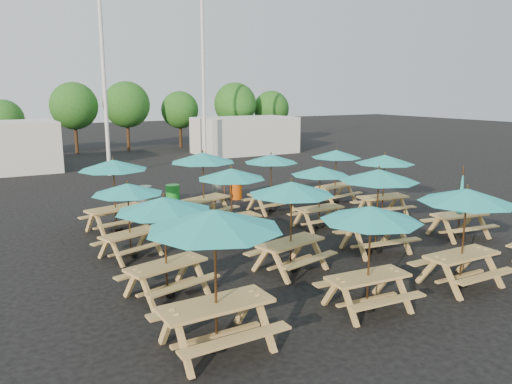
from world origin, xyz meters
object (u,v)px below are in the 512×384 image
picnic_unit_7 (203,161)px  picnic_unit_10 (320,174)px  picnic_unit_15 (336,157)px  waste_bin_2 (218,191)px  picnic_unit_1 (164,210)px  picnic_unit_11 (271,162)px  picnic_unit_2 (128,193)px  picnic_unit_8 (467,201)px  picnic_unit_5 (291,193)px  waste_bin_0 (145,197)px  waste_bin_1 (173,196)px  picnic_unit_4 (371,219)px  picnic_unit_14 (385,163)px  picnic_unit_0 (215,227)px  picnic_unit_3 (113,169)px  waste_bin_3 (236,189)px  picnic_unit_13 (460,208)px  picnic_unit_6 (231,178)px  picnic_unit_9 (379,180)px

picnic_unit_7 → picnic_unit_10: size_ratio=1.37×
picnic_unit_15 → picnic_unit_7: bearing=170.0°
waste_bin_2 → picnic_unit_1: bearing=-122.1°
picnic_unit_11 → picnic_unit_2: bearing=-163.5°
picnic_unit_7 → picnic_unit_15: (5.82, 0.02, -0.23)m
picnic_unit_7 → picnic_unit_8: picnic_unit_7 is taller
picnic_unit_5 → picnic_unit_8: picnic_unit_8 is taller
picnic_unit_10 → waste_bin_0: picnic_unit_10 is taller
picnic_unit_2 → waste_bin_1: bearing=39.6°
picnic_unit_4 → picnic_unit_14: bearing=48.5°
picnic_unit_1 → picnic_unit_5: picnic_unit_5 is taller
waste_bin_1 → picnic_unit_15: bearing=-23.8°
picnic_unit_15 → picnic_unit_1: bearing=-158.7°
picnic_unit_0 → picnic_unit_7: size_ratio=0.90×
picnic_unit_0 → waste_bin_2: size_ratio=2.98×
picnic_unit_2 → waste_bin_0: 6.07m
picnic_unit_3 → picnic_unit_8: (5.85, -8.62, -0.02)m
picnic_unit_2 → picnic_unit_10: bearing=-20.4°
picnic_unit_11 → waste_bin_3: (-0.13, 2.64, -1.47)m
picnic_unit_13 → waste_bin_0: 11.37m
picnic_unit_2 → waste_bin_3: picnic_unit_2 is taller
picnic_unit_6 → picnic_unit_7: picnic_unit_7 is taller
picnic_unit_4 → picnic_unit_15: 10.16m
picnic_unit_9 → picnic_unit_3: bearing=142.8°
picnic_unit_15 → picnic_unit_8: bearing=-119.6°
picnic_unit_4 → waste_bin_3: size_ratio=2.60×
picnic_unit_2 → picnic_unit_8: picnic_unit_8 is taller
picnic_unit_6 → picnic_unit_4: bearing=-90.9°
picnic_unit_1 → picnic_unit_6: 4.38m
picnic_unit_2 → picnic_unit_8: size_ratio=1.04×
picnic_unit_1 → picnic_unit_13: bearing=-15.2°
waste_bin_0 → picnic_unit_1: bearing=-104.2°
picnic_unit_6 → waste_bin_0: size_ratio=2.60×
picnic_unit_3 → picnic_unit_7: 3.02m
picnic_unit_7 → picnic_unit_13: picnic_unit_7 is taller
picnic_unit_5 → waste_bin_3: 8.86m
picnic_unit_0 → picnic_unit_15: bearing=40.6°
picnic_unit_3 → picnic_unit_14: size_ratio=1.11×
picnic_unit_5 → picnic_unit_13: 6.31m
picnic_unit_1 → picnic_unit_0: bearing=-104.8°
picnic_unit_15 → picnic_unit_11: bearing=169.7°
picnic_unit_1 → picnic_unit_6: picnic_unit_1 is taller
picnic_unit_8 → picnic_unit_10: size_ratio=1.12×
picnic_unit_0 → picnic_unit_8: 6.22m
picnic_unit_3 → picnic_unit_13: size_ratio=1.18×
picnic_unit_6 → picnic_unit_9: bearing=-47.6°
picnic_unit_9 → picnic_unit_13: 3.48m
picnic_unit_2 → picnic_unit_14: (9.21, -0.06, 0.17)m
picnic_unit_5 → picnic_unit_1: bearing=166.4°
picnic_unit_15 → waste_bin_3: picnic_unit_15 is taller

